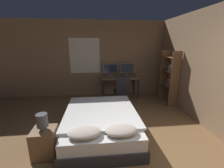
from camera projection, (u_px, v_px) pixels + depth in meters
wall_back at (112, 59)px, 5.53m from camera, size 12.00×0.08×2.70m
wall_side_right at (206, 68)px, 3.46m from camera, size 0.06×12.00×2.70m
bed at (101, 123)px, 3.24m from camera, size 1.52×2.00×0.57m
nightstand at (45, 143)px, 2.59m from camera, size 0.39×0.39×0.50m
bedside_lamp at (42, 121)px, 2.48m from camera, size 0.18×0.18×0.29m
desk at (120, 80)px, 5.36m from camera, size 1.31×0.65×0.76m
monitor_left at (111, 69)px, 5.45m from camera, size 0.53×0.16×0.45m
monitor_right at (127, 69)px, 5.51m from camera, size 0.53×0.16×0.45m
keyboard at (121, 78)px, 5.12m from camera, size 0.36×0.13×0.02m
computer_mouse at (129, 78)px, 5.15m from camera, size 0.07×0.05×0.04m
office_chair at (122, 94)px, 4.71m from camera, size 0.52×0.52×0.97m
bookshelf at (171, 76)px, 4.69m from camera, size 0.30×0.72×1.70m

